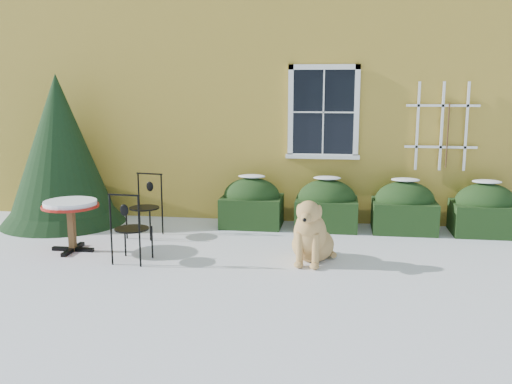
% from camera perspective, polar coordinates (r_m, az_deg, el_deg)
% --- Properties ---
extents(ground, '(80.00, 80.00, 0.00)m').
position_cam_1_polar(ground, '(7.59, -1.10, -8.07)').
color(ground, white).
rests_on(ground, ground).
extents(house, '(12.40, 8.40, 6.40)m').
position_cam_1_polar(house, '(14.17, 3.61, 13.75)').
color(house, gold).
rests_on(house, ground).
extents(hedge_row, '(4.95, 0.80, 0.91)m').
position_cam_1_polar(hedge_row, '(9.87, 10.85, -1.46)').
color(hedge_row, black).
rests_on(hedge_row, ground).
extents(evergreen_shrub, '(2.18, 2.18, 2.64)m').
position_cam_1_polar(evergreen_shrub, '(10.66, -18.95, 2.64)').
color(evergreen_shrub, black).
rests_on(evergreen_shrub, ground).
extents(bistro_table, '(0.83, 0.83, 0.77)m').
position_cam_1_polar(bistro_table, '(8.82, -18.05, -1.65)').
color(bistro_table, black).
rests_on(bistro_table, ground).
extents(patio_chair_near, '(0.48, 0.48, 1.00)m').
position_cam_1_polar(patio_chair_near, '(8.09, -12.46, -3.47)').
color(patio_chair_near, black).
rests_on(patio_chair_near, ground).
extents(patio_chair_far, '(0.52, 0.52, 1.02)m').
position_cam_1_polar(patio_chair_far, '(9.46, -10.99, -1.32)').
color(patio_chair_far, black).
rests_on(patio_chair_far, ground).
extents(dog, '(0.69, 1.02, 0.94)m').
position_cam_1_polar(dog, '(7.95, 5.53, -4.42)').
color(dog, tan).
rests_on(dog, ground).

